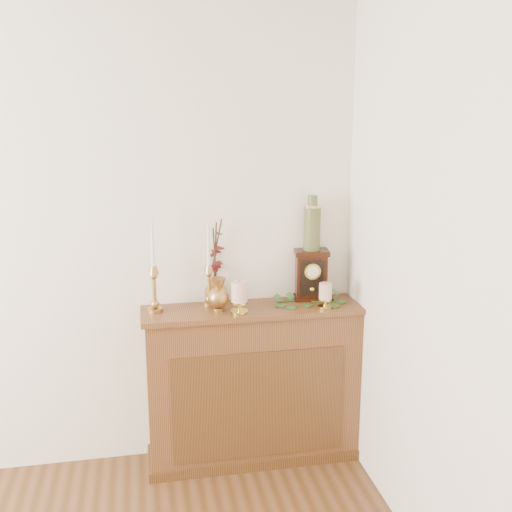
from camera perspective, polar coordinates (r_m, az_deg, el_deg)
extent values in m
cube|color=brown|center=(3.53, -0.26, -12.28)|extent=(1.20, 0.30, 0.90)
cube|color=brown|center=(3.41, 0.23, -14.05)|extent=(0.96, 0.01, 0.63)
cube|color=brown|center=(3.35, -0.27, -5.10)|extent=(1.24, 0.34, 0.03)
cube|color=brown|center=(3.73, -0.25, -18.11)|extent=(1.23, 0.33, 0.06)
cylinder|color=tan|center=(3.31, -9.59, -5.07)|extent=(0.09, 0.09, 0.02)
sphere|color=tan|center=(3.30, -9.61, -4.53)|extent=(0.05, 0.05, 0.05)
cylinder|color=tan|center=(3.28, -9.66, -3.26)|extent=(0.02, 0.02, 0.15)
sphere|color=tan|center=(3.26, -9.72, -1.89)|extent=(0.04, 0.04, 0.04)
cone|color=tan|center=(3.25, -9.74, -1.33)|extent=(0.06, 0.06, 0.04)
cone|color=white|center=(3.21, -9.85, 1.30)|extent=(0.02, 0.02, 0.27)
cylinder|color=tan|center=(3.38, -4.45, -4.57)|extent=(0.08, 0.08, 0.02)
sphere|color=tan|center=(3.37, -4.46, -4.08)|extent=(0.04, 0.04, 0.04)
cylinder|color=tan|center=(3.35, -4.48, -2.95)|extent=(0.02, 0.02, 0.14)
sphere|color=tan|center=(3.33, -4.51, -1.71)|extent=(0.04, 0.04, 0.04)
cone|color=tan|center=(3.32, -4.52, -1.22)|extent=(0.05, 0.05, 0.04)
cone|color=white|center=(3.29, -4.56, 1.13)|extent=(0.02, 0.02, 0.25)
cylinder|color=tan|center=(3.28, -3.59, -5.11)|extent=(0.06, 0.06, 0.02)
sphere|color=tan|center=(3.25, -3.61, -3.96)|extent=(0.12, 0.12, 0.12)
cone|color=tan|center=(3.23, -3.63, -2.62)|extent=(0.08, 0.08, 0.06)
cylinder|color=tan|center=(3.42, -3.83, -4.40)|extent=(0.06, 0.06, 0.01)
ellipsoid|color=tan|center=(3.40, -3.84, -3.49)|extent=(0.13, 0.13, 0.11)
cylinder|color=tan|center=(3.39, -3.86, -2.56)|extent=(0.06, 0.06, 0.02)
cylinder|color=#472819|center=(3.36, -3.97, 0.14)|extent=(0.03, 0.08, 0.32)
cylinder|color=#472819|center=(3.35, -3.90, 0.39)|extent=(0.02, 0.07, 0.35)
cylinder|color=#472819|center=(3.35, -3.85, 0.62)|extent=(0.06, 0.11, 0.37)
cylinder|color=gold|center=(3.24, -1.59, -5.33)|extent=(0.10, 0.10, 0.02)
cylinder|color=gold|center=(3.23, -1.59, -4.84)|extent=(0.02, 0.02, 0.04)
cylinder|color=gold|center=(3.22, -1.59, -4.42)|extent=(0.09, 0.09, 0.01)
cylinder|color=beige|center=(3.21, -1.60, -3.41)|extent=(0.09, 0.09, 0.11)
cylinder|color=#472819|center=(3.19, -1.61, -2.39)|extent=(0.00, 0.00, 0.01)
cylinder|color=gold|center=(3.34, 6.58, -4.84)|extent=(0.08, 0.08, 0.01)
cylinder|color=gold|center=(3.34, 6.59, -4.46)|extent=(0.02, 0.02, 0.04)
cylinder|color=gold|center=(3.33, 6.60, -4.13)|extent=(0.07, 0.07, 0.01)
cylinder|color=beige|center=(3.32, 6.62, -3.34)|extent=(0.07, 0.07, 0.09)
cylinder|color=#472819|center=(3.30, 6.65, -2.54)|extent=(0.00, 0.00, 0.01)
cube|color=#295F24|center=(3.49, 5.52, -4.07)|extent=(0.06, 0.06, 0.00)
cube|color=#295F24|center=(3.39, 8.62, -4.68)|extent=(0.07, 0.07, 0.00)
cube|color=#295F24|center=(3.35, 5.34, -4.83)|extent=(0.06, 0.07, 0.00)
cube|color=#295F24|center=(3.44, 4.86, -4.31)|extent=(0.05, 0.06, 0.00)
cube|color=#295F24|center=(3.37, 2.78, -4.69)|extent=(0.05, 0.04, 0.00)
cube|color=#295F24|center=(3.39, 5.85, -4.63)|extent=(0.05, 0.04, 0.00)
cube|color=#295F24|center=(3.33, 5.64, -4.93)|extent=(0.07, 0.07, 0.00)
cube|color=#295F24|center=(3.39, 4.35, -4.57)|extent=(0.05, 0.06, 0.00)
cube|color=#295F24|center=(3.38, 8.41, -4.73)|extent=(0.06, 0.05, 0.00)
cube|color=#295F24|center=(3.35, 6.55, -4.85)|extent=(0.05, 0.04, 0.00)
cube|color=#295F24|center=(3.48, 7.28, -4.21)|extent=(0.05, 0.06, 0.00)
cube|color=#295F24|center=(3.36, 1.94, -3.87)|extent=(0.04, 0.05, 0.03)
cube|color=#295F24|center=(3.30, 3.27, -3.78)|extent=(0.05, 0.04, 0.03)
cube|color=#295F24|center=(3.43, 7.52, -3.40)|extent=(0.05, 0.04, 0.03)
cube|color=#35140A|center=(3.50, 5.21, -3.91)|extent=(0.21, 0.16, 0.02)
cube|color=#35140A|center=(3.47, 5.25, -1.91)|extent=(0.19, 0.14, 0.25)
cube|color=#35140A|center=(3.43, 5.30, 0.35)|extent=(0.21, 0.16, 0.03)
cube|color=black|center=(3.41, 5.39, -2.10)|extent=(0.14, 0.03, 0.20)
cylinder|color=yellow|center=(3.40, 5.42, -1.49)|extent=(0.09, 0.02, 0.09)
cylinder|color=silver|center=(3.40, 5.42, -1.49)|extent=(0.07, 0.01, 0.07)
sphere|color=yellow|center=(3.43, 5.36, -3.18)|extent=(0.03, 0.03, 0.03)
cylinder|color=#193326|center=(3.41, 5.35, 2.58)|extent=(0.10, 0.10, 0.24)
cylinder|color=#193326|center=(3.38, 5.41, 5.10)|extent=(0.06, 0.06, 0.08)
cylinder|color=#D0B678|center=(3.39, 5.40, 4.68)|extent=(0.07, 0.07, 0.02)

